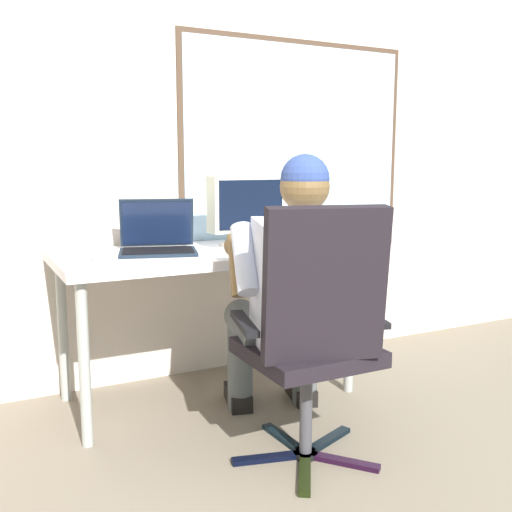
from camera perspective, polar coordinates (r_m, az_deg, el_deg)
name	(u,v)px	position (r m, az deg, el deg)	size (l,w,h in m)	color
wall_rear	(160,117)	(3.19, -9.32, 13.20)	(5.89, 0.08, 2.82)	beige
desk	(208,264)	(2.89, -4.66, -0.78)	(1.45, 0.67, 0.75)	#979B95
office_chair	(316,325)	(2.20, 5.81, -6.71)	(0.61, 0.61, 1.02)	black
person_seated	(293,295)	(2.44, 3.62, -3.84)	(0.64, 0.86, 1.20)	#4E5454
crt_monitor	(246,206)	(2.97, -0.93, 4.84)	(0.40, 0.19, 0.36)	beige
laptop	(158,238)	(2.84, -9.53, 1.71)	(0.43, 0.40, 0.25)	black
wine_glass	(315,228)	(2.98, 5.71, 2.72)	(0.08, 0.08, 0.13)	silver
coffee_mug	(103,253)	(2.57, -14.66, 0.24)	(0.08, 0.08, 0.08)	silver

